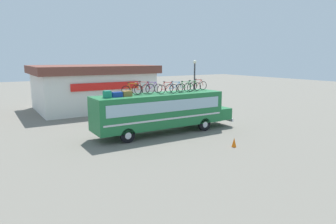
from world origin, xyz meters
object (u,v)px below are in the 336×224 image
object	(u,v)px
luggage_bag_1	(107,94)
rooftop_bicycle_1	(132,90)
rooftop_bicycle_2	(143,89)
rooftop_bicycle_3	(152,88)
rooftop_bicycle_5	(175,88)
street_lamp	(194,83)
rooftop_bicycle_8	(198,85)
luggage_bag_2	(117,95)
rooftop_bicycle_4	(167,89)
rooftop_bicycle_6	(185,87)
rooftop_bicycle_7	(192,86)
bus	(162,110)
traffic_cone	(234,142)
luggage_bag_3	(127,94)

from	to	relation	value
luggage_bag_1	rooftop_bicycle_1	distance (m)	2.06
rooftop_bicycle_2	rooftop_bicycle_3	distance (m)	0.86
rooftop_bicycle_5	street_lamp	xyz separation A→B (m)	(4.85, 4.17, -0.19)
rooftop_bicycle_8	luggage_bag_2	bearing A→B (deg)	-175.43
rooftop_bicycle_4	rooftop_bicycle_8	xyz separation A→B (m)	(3.34, 0.78, 0.01)
rooftop_bicycle_3	rooftop_bicycle_6	xyz separation A→B (m)	(2.55, -0.54, -0.02)
rooftop_bicycle_5	rooftop_bicycle_1	bearing A→B (deg)	173.93
rooftop_bicycle_2	street_lamp	distance (m)	8.39
rooftop_bicycle_6	rooftop_bicycle_7	size ratio (longest dim) A/B	1.02
rooftop_bicycle_4	rooftop_bicycle_6	xyz separation A→B (m)	(1.70, 0.24, -0.02)
bus	rooftop_bicycle_5	distance (m)	1.94
rooftop_bicycle_6	rooftop_bicycle_8	bearing A→B (deg)	18.09
bus	rooftop_bicycle_2	distance (m)	2.18
rooftop_bicycle_5	rooftop_bicycle_7	distance (m)	1.70
bus	rooftop_bicycle_7	bearing A→B (deg)	2.49
rooftop_bicycle_4	luggage_bag_2	bearing A→B (deg)	176.81
traffic_cone	street_lamp	xyz separation A→B (m)	(3.93, 9.52, 2.83)
rooftop_bicycle_3	rooftop_bicycle_5	distance (m)	1.79
rooftop_bicycle_2	rooftop_bicycle_4	distance (m)	1.75
street_lamp	rooftop_bicycle_7	bearing A→B (deg)	-128.44
rooftop_bicycle_1	rooftop_bicycle_8	bearing A→B (deg)	1.26
luggage_bag_1	street_lamp	bearing A→B (deg)	22.86
luggage_bag_1	luggage_bag_3	distance (m)	1.44
rooftop_bicycle_6	street_lamp	distance (m)	5.84
rooftop_bicycle_6	street_lamp	bearing A→B (deg)	46.45
rooftop_bicycle_6	rooftop_bicycle_8	xyz separation A→B (m)	(1.65, 0.54, 0.03)
rooftop_bicycle_6	rooftop_bicycle_8	distance (m)	1.73
luggage_bag_1	rooftop_bicycle_7	size ratio (longest dim) A/B	0.28
rooftop_bicycle_8	street_lamp	bearing A→B (deg)	57.26
rooftop_bicycle_6	rooftop_bicycle_8	world-z (taller)	rooftop_bicycle_8
rooftop_bicycle_5	rooftop_bicycle_6	world-z (taller)	rooftop_bicycle_5
luggage_bag_3	traffic_cone	bearing A→B (deg)	-48.18
bus	rooftop_bicycle_8	size ratio (longest dim) A/B	6.59
rooftop_bicycle_2	rooftop_bicycle_5	xyz separation A→B (m)	(2.54, -0.21, -0.04)
luggage_bag_1	street_lamp	xyz separation A→B (m)	(10.19, 4.30, -0.06)
luggage_bag_2	luggage_bag_3	world-z (taller)	luggage_bag_3
rooftop_bicycle_4	rooftop_bicycle_3	bearing A→B (deg)	137.84
luggage_bag_2	traffic_cone	xyz separation A→B (m)	(5.56, -5.27, -2.82)
rooftop_bicycle_2	rooftop_bicycle_5	distance (m)	2.55
luggage_bag_1	luggage_bag_3	size ratio (longest dim) A/B	0.73
rooftop_bicycle_5	rooftop_bicycle_8	size ratio (longest dim) A/B	1.03
luggage_bag_3	bus	bearing A→B (deg)	0.75
luggage_bag_3	rooftop_bicycle_1	distance (m)	0.68
rooftop_bicycle_8	rooftop_bicycle_6	bearing A→B (deg)	-161.91
luggage_bag_2	rooftop_bicycle_3	xyz separation A→B (m)	(2.91, 0.57, 0.21)
bus	rooftop_bicycle_5	size ratio (longest dim) A/B	6.39
luggage_bag_2	luggage_bag_3	xyz separation A→B (m)	(0.74, 0.12, 0.01)
rooftop_bicycle_1	traffic_cone	size ratio (longest dim) A/B	2.84
rooftop_bicycle_4	rooftop_bicycle_8	size ratio (longest dim) A/B	1.02
luggage_bag_3	rooftop_bicycle_3	world-z (taller)	rooftop_bicycle_3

